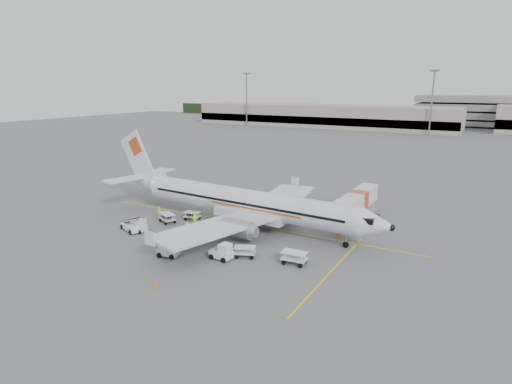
% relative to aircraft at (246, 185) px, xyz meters
% --- Properties ---
extents(ground, '(360.00, 360.00, 0.00)m').
position_rel_aircraft_xyz_m(ground, '(-0.16, 0.84, -5.35)').
color(ground, '#56595B').
extents(stripe_lead, '(44.00, 0.20, 0.01)m').
position_rel_aircraft_xyz_m(stripe_lead, '(-0.16, 0.84, -5.35)').
color(stripe_lead, yellow).
rests_on(stripe_lead, ground).
extents(stripe_cross, '(0.20, 20.00, 0.01)m').
position_rel_aircraft_xyz_m(stripe_cross, '(13.84, -7.16, -5.35)').
color(stripe_cross, yellow).
rests_on(stripe_cross, ground).
extents(terminal_west, '(110.00, 22.00, 9.00)m').
position_rel_aircraft_xyz_m(terminal_west, '(-40.16, 130.84, -0.85)').
color(terminal_west, gray).
rests_on(terminal_west, ground).
extents(parking_garage, '(62.00, 24.00, 14.00)m').
position_rel_aircraft_xyz_m(parking_garage, '(24.84, 160.84, 1.65)').
color(parking_garage, slate).
rests_on(parking_garage, ground).
extents(treeline, '(300.00, 3.00, 6.00)m').
position_rel_aircraft_xyz_m(treeline, '(-0.16, 175.84, -2.35)').
color(treeline, black).
rests_on(treeline, ground).
extents(mast_west, '(3.20, 1.20, 22.00)m').
position_rel_aircraft_xyz_m(mast_west, '(-70.16, 118.84, 5.65)').
color(mast_west, slate).
rests_on(mast_west, ground).
extents(mast_center, '(3.20, 1.20, 22.00)m').
position_rel_aircraft_xyz_m(mast_center, '(4.84, 118.84, 5.65)').
color(mast_center, slate).
rests_on(mast_center, ground).
extents(aircraft, '(40.68, 32.83, 10.71)m').
position_rel_aircraft_xyz_m(aircraft, '(0.00, 0.00, 0.00)').
color(aircraft, silver).
rests_on(aircraft, ground).
extents(jet_bridge, '(2.93, 14.93, 3.91)m').
position_rel_aircraft_xyz_m(jet_bridge, '(11.40, 9.10, -3.40)').
color(jet_bridge, silver).
rests_on(jet_bridge, ground).
extents(belt_loader, '(4.99, 3.35, 2.53)m').
position_rel_aircraft_xyz_m(belt_loader, '(-11.28, -8.17, -4.09)').
color(belt_loader, silver).
rests_on(belt_loader, ground).
extents(tug_fore, '(2.35, 1.47, 1.74)m').
position_rel_aircraft_xyz_m(tug_fore, '(3.10, -10.11, -4.48)').
color(tug_fore, silver).
rests_on(tug_fore, ground).
extents(tug_mid, '(2.35, 1.62, 1.67)m').
position_rel_aircraft_xyz_m(tug_mid, '(-2.05, -12.19, -4.52)').
color(tug_mid, silver).
rests_on(tug_mid, ground).
extents(tug_aft, '(2.13, 1.32, 1.58)m').
position_rel_aircraft_xyz_m(tug_aft, '(-10.29, -8.09, -4.56)').
color(tug_aft, silver).
rests_on(tug_aft, ground).
extents(cart_loaded_a, '(2.27, 1.60, 1.08)m').
position_rel_aircraft_xyz_m(cart_loaded_a, '(-7.47, -1.16, -4.81)').
color(cart_loaded_a, silver).
rests_on(cart_loaded_a, ground).
extents(cart_loaded_b, '(2.75, 2.27, 1.24)m').
position_rel_aircraft_xyz_m(cart_loaded_b, '(-9.56, -3.67, -4.73)').
color(cart_loaded_b, silver).
rests_on(cart_loaded_b, ground).
extents(cart_empty_a, '(2.52, 2.04, 1.14)m').
position_rel_aircraft_xyz_m(cart_empty_a, '(4.92, -8.50, -4.78)').
color(cart_empty_a, silver).
rests_on(cart_empty_a, ground).
extents(cart_empty_b, '(2.56, 1.61, 1.29)m').
position_rel_aircraft_xyz_m(cart_empty_b, '(10.05, -7.61, -4.71)').
color(cart_empty_b, silver).
rests_on(cart_empty_b, ground).
extents(cone_nose, '(0.41, 0.41, 0.67)m').
position_rel_aircraft_xyz_m(cone_nose, '(11.60, 1.94, -5.02)').
color(cone_nose, '#FA6303').
rests_on(cone_nose, ground).
extents(cone_port, '(0.39, 0.39, 0.64)m').
position_rel_aircraft_xyz_m(cone_port, '(-2.06, 18.16, -5.03)').
color(cone_port, '#FA6303').
rests_on(cone_port, ground).
extents(cone_stbd, '(0.34, 0.34, 0.56)m').
position_rel_aircraft_xyz_m(cone_stbd, '(1.64, -18.18, -5.08)').
color(cone_stbd, '#FA6303').
rests_on(cone_stbd, ground).
extents(crew_a, '(0.76, 0.60, 1.83)m').
position_rel_aircraft_xyz_m(crew_a, '(-5.48, -3.15, -4.44)').
color(crew_a, '#9BE91F').
rests_on(crew_a, ground).
extents(crew_b, '(1.12, 1.18, 1.92)m').
position_rel_aircraft_xyz_m(crew_b, '(-4.09, -0.66, -4.40)').
color(crew_b, '#9BE91F').
rests_on(crew_b, ground).
extents(crew_c, '(0.71, 1.20, 1.82)m').
position_rel_aircraft_xyz_m(crew_c, '(-3.82, -6.79, -4.44)').
color(crew_c, '#9BE91F').
rests_on(crew_c, ground).
extents(crew_d, '(1.01, 0.57, 1.63)m').
position_rel_aircraft_xyz_m(crew_d, '(-11.81, -2.67, -4.54)').
color(crew_d, '#9BE91F').
rests_on(crew_d, ground).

